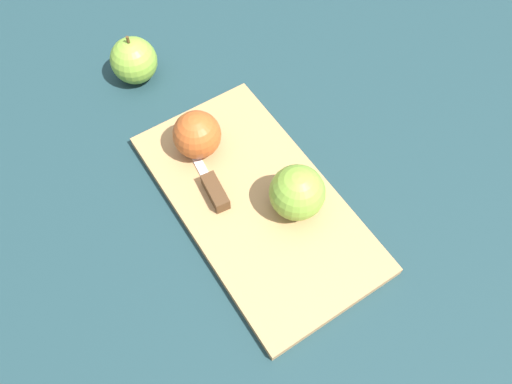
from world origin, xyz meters
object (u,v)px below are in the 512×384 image
at_px(knife, 213,187).
at_px(apple_whole, 134,61).
at_px(apple_half_left, 297,192).
at_px(apple_half_right, 197,135).

relative_size(knife, apple_whole, 1.77).
distance_m(knife, apple_whole, 0.28).
xyz_separation_m(apple_half_left, knife, (0.09, 0.09, -0.03)).
bearing_deg(apple_half_left, apple_half_right, 45.32).
height_order(apple_half_left, apple_half_right, apple_half_left).
xyz_separation_m(apple_half_right, apple_whole, (0.20, 0.01, -0.01)).
distance_m(apple_half_left, apple_whole, 0.37).
relative_size(apple_half_left, apple_whole, 0.87).
distance_m(apple_half_right, apple_whole, 0.20).
relative_size(apple_half_right, knife, 0.46).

